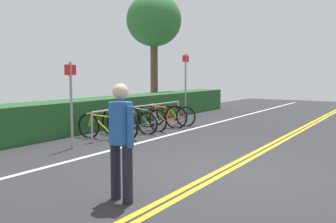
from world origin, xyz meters
TOP-DOWN VIEW (x-y plane):
  - ground_plane at (0.00, 0.00)m, footprint 38.21×13.11m
  - centre_line_yellow_inner at (0.00, -0.08)m, footprint 34.39×0.10m
  - centre_line_yellow_outer at (0.00, 0.08)m, footprint 34.39×0.10m
  - bike_lane_stripe_white at (0.00, 2.91)m, footprint 34.39×0.12m
  - bike_rack at (2.92, 3.95)m, footprint 4.30×0.05m
  - bicycle_0 at (1.34, 4.01)m, footprint 0.46×1.74m
  - bicycle_1 at (1.87, 3.96)m, footprint 0.62×1.70m
  - bicycle_2 at (2.55, 4.06)m, footprint 0.46×1.77m
  - bicycle_3 at (3.26, 4.09)m, footprint 0.46×1.80m
  - bicycle_4 at (3.94, 3.91)m, footprint 0.55×1.70m
  - bicycle_5 at (4.52, 3.93)m, footprint 0.51×1.74m
  - pedestrian at (-2.20, 0.53)m, footprint 0.32×0.48m
  - sign_post_near at (-0.01, 3.81)m, footprint 0.36×0.07m
  - sign_post_far at (5.95, 4.18)m, footprint 0.36×0.07m
  - hedge_backdrop at (4.42, 5.69)m, footprint 13.25×1.25m
  - tree_mid at (8.53, 7.36)m, footprint 2.55×2.55m

SIDE VIEW (x-z plane):
  - ground_plane at x=0.00m, z-range -0.05..0.00m
  - centre_line_yellow_inner at x=0.00m, z-range 0.00..0.00m
  - centre_line_yellow_outer at x=0.00m, z-range 0.00..0.00m
  - bike_lane_stripe_white at x=0.00m, z-range 0.00..0.00m
  - bicycle_2 at x=2.55m, z-range -0.02..0.68m
  - bicycle_5 at x=4.52m, z-range -0.02..0.69m
  - bicycle_0 at x=1.34m, z-range -0.02..0.70m
  - bicycle_3 at x=3.26m, z-range -0.02..0.71m
  - bicycle_1 at x=1.87m, z-range -0.02..0.74m
  - bicycle_4 at x=3.94m, z-range -0.02..0.76m
  - hedge_backdrop at x=4.42m, z-range 0.00..0.95m
  - bike_rack at x=2.92m, z-range 0.19..0.98m
  - pedestrian at x=-2.20m, z-range 0.12..1.72m
  - sign_post_near at x=-0.01m, z-range 0.22..2.22m
  - sign_post_far at x=5.95m, z-range 0.24..2.70m
  - tree_mid at x=8.53m, z-range 1.44..6.86m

